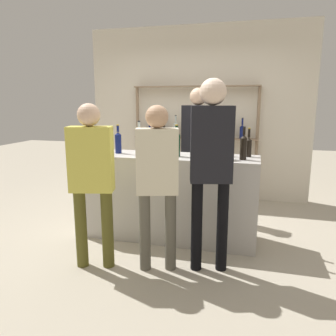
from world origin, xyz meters
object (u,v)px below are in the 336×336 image
at_px(counter_bottle_4, 139,140).
at_px(customer_center, 157,175).
at_px(counter_bottle_0, 118,142).
at_px(counter_bottle_1, 176,143).
at_px(cork_jar, 227,154).
at_px(customer_left, 92,174).
at_px(counter_bottle_2, 248,146).
at_px(server_behind_counter, 198,141).
at_px(counter_bottle_5, 243,147).
at_px(customer_right, 211,158).
at_px(counter_bottle_3, 222,144).

bearing_deg(counter_bottle_4, customer_center, -61.36).
height_order(counter_bottle_0, counter_bottle_4, counter_bottle_4).
xyz_separation_m(counter_bottle_0, counter_bottle_4, (0.20, 0.17, 0.01)).
bearing_deg(counter_bottle_0, counter_bottle_1, -2.73).
height_order(counter_bottle_4, cork_jar, counter_bottle_4).
bearing_deg(customer_left, customer_center, -93.56).
relative_size(counter_bottle_2, server_behind_counter, 0.18).
distance_m(counter_bottle_1, counter_bottle_2, 0.80).
bearing_deg(server_behind_counter, customer_left, -2.68).
xyz_separation_m(cork_jar, customer_left, (-1.19, -0.76, -0.12)).
bearing_deg(server_behind_counter, counter_bottle_2, 62.10).
height_order(counter_bottle_4, counter_bottle_5, counter_bottle_4).
xyz_separation_m(counter_bottle_2, customer_center, (-0.79, -0.91, -0.18)).
bearing_deg(counter_bottle_5, counter_bottle_0, 177.22).
distance_m(counter_bottle_1, server_behind_counter, 0.93).
bearing_deg(counter_bottle_5, counter_bottle_1, 177.17).
bearing_deg(counter_bottle_2, counter_bottle_5, -102.58).
distance_m(cork_jar, customer_center, 0.88).
bearing_deg(server_behind_counter, counter_bottle_4, -20.79).
distance_m(counter_bottle_1, customer_center, 0.77).
bearing_deg(customer_right, counter_bottle_1, 24.18).
distance_m(counter_bottle_2, counter_bottle_5, 0.22).
relative_size(counter_bottle_0, server_behind_counter, 0.19).
height_order(counter_bottle_1, customer_left, customer_left).
bearing_deg(counter_bottle_3, customer_left, -137.37).
bearing_deg(customer_center, counter_bottle_1, -16.67).
bearing_deg(customer_left, server_behind_counter, -34.78).
distance_m(counter_bottle_5, customer_right, 0.64).
relative_size(counter_bottle_3, customer_right, 0.20).
height_order(counter_bottle_3, cork_jar, counter_bottle_3).
relative_size(counter_bottle_2, cork_jar, 2.33).
bearing_deg(counter_bottle_0, cork_jar, -5.15).
bearing_deg(customer_left, counter_bottle_0, -6.51).
distance_m(counter_bottle_3, counter_bottle_4, 1.01).
relative_size(counter_bottle_3, customer_left, 0.23).
distance_m(counter_bottle_4, server_behind_counter, 0.94).
relative_size(counter_bottle_4, counter_bottle_5, 1.07).
height_order(counter_bottle_1, server_behind_counter, server_behind_counter).
bearing_deg(counter_bottle_0, counter_bottle_3, 6.70).
bearing_deg(counter_bottle_1, server_behind_counter, 85.09).
bearing_deg(cork_jar, counter_bottle_3, 107.50).
bearing_deg(counter_bottle_1, counter_bottle_5, -2.83).
height_order(counter_bottle_2, counter_bottle_5, counter_bottle_5).
bearing_deg(counter_bottle_4, counter_bottle_5, -10.86).
bearing_deg(cork_jar, server_behind_counter, 115.95).
bearing_deg(cork_jar, counter_bottle_1, 171.80).
relative_size(counter_bottle_1, customer_left, 0.22).
xyz_separation_m(counter_bottle_5, customer_center, (-0.74, -0.70, -0.20)).
xyz_separation_m(counter_bottle_1, server_behind_counter, (0.08, 0.93, -0.08)).
relative_size(counter_bottle_1, customer_right, 0.20).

